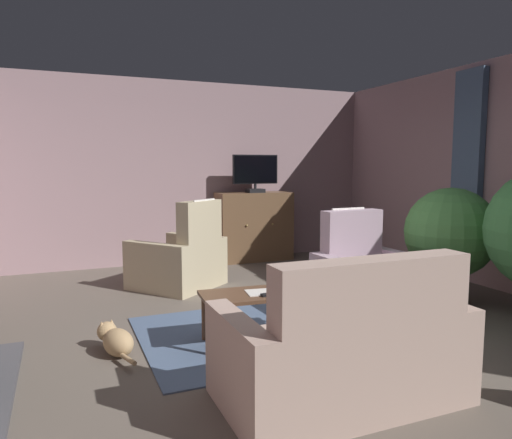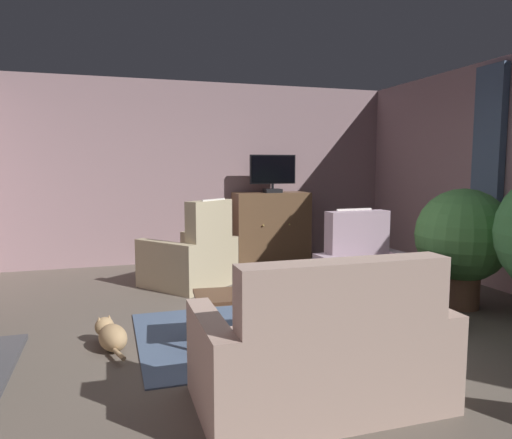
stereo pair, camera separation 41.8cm
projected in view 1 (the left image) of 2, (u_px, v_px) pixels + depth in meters
ground_plane at (280, 333)px, 4.41m from camera, size 6.79×7.52×0.04m
wall_back at (185, 173)px, 7.47m from camera, size 6.79×0.10×2.82m
curtain_panel_far at (468, 163)px, 6.11m from camera, size 0.10×0.44×2.37m
rug_central at (269, 331)px, 4.38m from camera, size 2.30×1.71×0.01m
tv_cabinet at (254, 228)px, 7.64m from camera, size 1.21×0.48×1.10m
television at (255, 172)px, 7.49m from camera, size 0.75×0.20×0.60m
coffee_table at (264, 298)px, 4.08m from camera, size 1.12×0.56×0.44m
tv_remote at (271, 294)px, 3.96m from camera, size 0.17×0.06×0.02m
folded_newspaper at (264, 292)px, 4.06m from camera, size 0.33×0.26×0.01m
sofa_floral at (345, 354)px, 3.04m from camera, size 1.56×0.88×0.99m
armchair_near_window at (181, 261)px, 5.95m from camera, size 1.30×1.30×1.12m
armchair_beside_cabinet at (369, 284)px, 4.84m from camera, size 0.99×0.95×1.07m
potted_plant_small_fern_corner at (450, 235)px, 5.26m from camera, size 0.99×0.99×1.28m
cat at (116, 340)px, 3.85m from camera, size 0.31×0.67×0.24m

